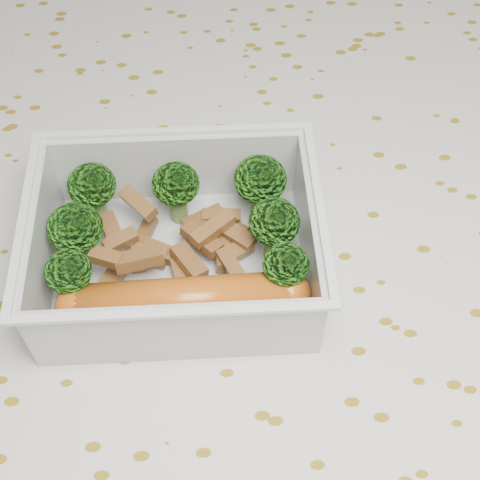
{
  "coord_description": "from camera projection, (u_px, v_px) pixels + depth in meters",
  "views": [
    {
      "loc": [
        -0.01,
        -0.27,
        1.15
      ],
      "look_at": [
        0.01,
        -0.01,
        0.78
      ],
      "focal_mm": 50.0,
      "sensor_mm": 36.0,
      "label": 1
    }
  ],
  "objects": [
    {
      "name": "meat_pile",
      "position": [
        179.0,
        244.0,
        0.47
      ],
      "size": [
        0.11,
        0.08,
        0.03
      ],
      "color": "brown",
      "rests_on": "lunch_container"
    },
    {
      "name": "lunch_container",
      "position": [
        178.0,
        252.0,
        0.45
      ],
      "size": [
        0.19,
        0.15,
        0.07
      ],
      "color": "silver",
      "rests_on": "tablecloth"
    },
    {
      "name": "broccoli_florets",
      "position": [
        177.0,
        216.0,
        0.45
      ],
      "size": [
        0.17,
        0.11,
        0.05
      ],
      "color": "#608C3F",
      "rests_on": "lunch_container"
    },
    {
      "name": "tablecloth",
      "position": [
        233.0,
        282.0,
        0.51
      ],
      "size": [
        1.46,
        0.96,
        0.19
      ],
      "color": "silver",
      "rests_on": "dining_table"
    },
    {
      "name": "sausage",
      "position": [
        184.0,
        300.0,
        0.43
      ],
      "size": [
        0.17,
        0.03,
        0.03
      ],
      "color": "#AB5013",
      "rests_on": "lunch_container"
    },
    {
      "name": "dining_table",
      "position": [
        234.0,
        315.0,
        0.55
      ],
      "size": [
        1.4,
        0.9,
        0.75
      ],
      "color": "brown",
      "rests_on": "ground"
    }
  ]
}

